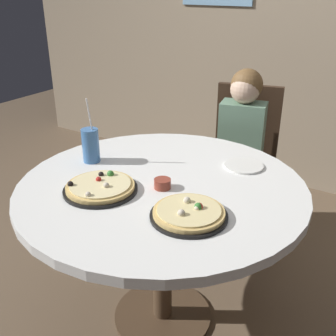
{
  "coord_description": "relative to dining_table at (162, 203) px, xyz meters",
  "views": [
    {
      "loc": [
        0.83,
        -1.27,
        1.52
      ],
      "look_at": [
        0.0,
        0.05,
        0.8
      ],
      "focal_mm": 42.91,
      "sensor_mm": 36.0,
      "label": 1
    }
  ],
  "objects": [
    {
      "name": "ground_plane",
      "position": [
        0.0,
        0.0,
        -0.65
      ],
      "size": [
        8.0,
        8.0,
        0.0
      ],
      "primitive_type": "plane",
      "color": "brown"
    },
    {
      "name": "diner_child",
      "position": [
        0.02,
        0.81,
        -0.17
      ],
      "size": [
        0.33,
        0.43,
        1.08
      ],
      "color": "#3F4766",
      "rests_on": "ground_plane"
    },
    {
      "name": "chair_wooden",
      "position": [
        -0.02,
        0.98,
        -0.12
      ],
      "size": [
        0.48,
        0.48,
        0.95
      ],
      "color": "#382619",
      "rests_on": "ground_plane"
    },
    {
      "name": "pizza_cheese",
      "position": [
        0.23,
        -0.18,
        0.11
      ],
      "size": [
        0.28,
        0.28,
        0.05
      ],
      "color": "black",
      "rests_on": "dining_table"
    },
    {
      "name": "soda_cup",
      "position": [
        -0.4,
        0.01,
        0.18
      ],
      "size": [
        0.08,
        0.08,
        0.31
      ],
      "color": "#3F72B2",
      "rests_on": "dining_table"
    },
    {
      "name": "sauce_bowl",
      "position": [
        0.03,
        -0.04,
        0.12
      ],
      "size": [
        0.07,
        0.07,
        0.04
      ],
      "primitive_type": "cylinder",
      "color": "brown",
      "rests_on": "dining_table"
    },
    {
      "name": "plate_small",
      "position": [
        0.23,
        0.34,
        0.1
      ],
      "size": [
        0.18,
        0.18,
        0.01
      ],
      "primitive_type": "cylinder",
      "color": "white",
      "rests_on": "dining_table"
    },
    {
      "name": "dining_table",
      "position": [
        0.0,
        0.0,
        0.0
      ],
      "size": [
        1.22,
        1.22,
        0.75
      ],
      "color": "white",
      "rests_on": "ground_plane"
    },
    {
      "name": "pizza_veggie",
      "position": [
        -0.17,
        -0.19,
        0.11
      ],
      "size": [
        0.3,
        0.3,
        0.05
      ],
      "color": "black",
      "rests_on": "dining_table"
    }
  ]
}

